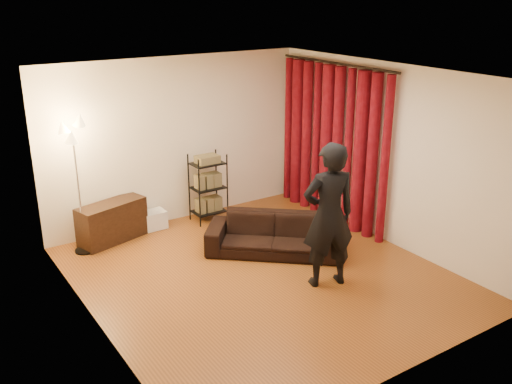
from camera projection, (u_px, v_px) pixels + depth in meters
floor at (262, 276)px, 7.74m from camera, size 5.00×5.00×0.00m
ceiling at (263, 75)px, 6.83m from camera, size 5.00×5.00×0.00m
wall_back at (176, 141)px, 9.25m from camera, size 5.00×0.00×5.00m
wall_front at (412, 253)px, 5.32m from camera, size 5.00×0.00×5.00m
wall_left at (89, 219)px, 6.12m from camera, size 0.00×5.00×5.00m
wall_right at (388, 155)px, 8.45m from camera, size 0.00×5.00×5.00m
curtain_rod at (337, 63)px, 8.87m from camera, size 0.04×2.65×0.04m
curtain at (332, 145)px, 9.30m from camera, size 0.22×2.65×2.55m
sofa at (273, 235)px, 8.34m from camera, size 1.95×1.82×0.56m
person at (329, 216)px, 7.23m from camera, size 0.80×0.64×1.92m
media_cabinet at (112, 222)px, 8.72m from camera, size 1.13×0.67×0.62m
storage_boxes at (155, 220)px, 9.22m from camera, size 0.36×0.29×0.30m
wire_shelf at (208, 188)px, 9.42m from camera, size 0.58×0.45×1.15m
floor_lamp at (78, 188)px, 8.13m from camera, size 0.43×0.43×1.98m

